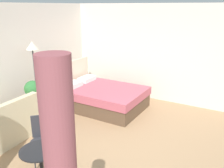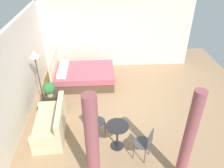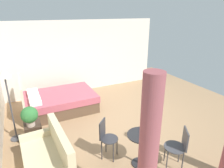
# 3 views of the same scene
# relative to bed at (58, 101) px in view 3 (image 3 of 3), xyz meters

# --- Properties ---
(ground_plane) EXTENTS (8.82, 9.06, 0.02)m
(ground_plane) POSITION_rel_bed_xyz_m (-1.51, -1.37, -0.32)
(ground_plane) COLOR #9E7A56
(wall_right) EXTENTS (0.12, 6.06, 2.75)m
(wall_right) POSITION_rel_bed_xyz_m (1.40, -1.37, 1.07)
(wall_right) COLOR silver
(wall_right) RESTS_ON ground
(bed) EXTENTS (1.56, 2.20, 1.18)m
(bed) POSITION_rel_bed_xyz_m (0.00, 0.00, 0.00)
(bed) COLOR brown
(bed) RESTS_ON ground
(couch) EXTENTS (1.54, 0.85, 0.91)m
(couch) POSITION_rel_bed_xyz_m (-2.60, 0.73, -0.00)
(couch) COLOR beige
(couch) RESTS_ON ground
(nightstand) EXTENTS (0.50, 0.38, 0.53)m
(nightstand) POSITION_rel_bed_xyz_m (-1.42, 0.89, -0.04)
(nightstand) COLOR #38281E
(nightstand) RESTS_ON ground
(potted_plant) EXTENTS (0.38, 0.38, 0.48)m
(potted_plant) POSITION_rel_bed_xyz_m (-1.52, 0.92, 0.50)
(potted_plant) COLOR tan
(potted_plant) RESTS_ON nightstand
(vase) EXTENTS (0.09, 0.09, 0.21)m
(vase) POSITION_rel_bed_xyz_m (-1.30, 0.91, 0.33)
(vase) COLOR silver
(vase) RESTS_ON nightstand
(floor_lamp) EXTENTS (0.31, 0.31, 1.85)m
(floor_lamp) POSITION_rel_bed_xyz_m (-1.08, 1.29, 1.22)
(floor_lamp) COLOR #3F3F44
(floor_lamp) RESTS_ON ground
(balcony_table) EXTENTS (0.57, 0.57, 0.73)m
(balcony_table) POSITION_rel_bed_xyz_m (-3.19, -1.03, 0.19)
(balcony_table) COLOR black
(balcony_table) RESTS_ON ground
(cafe_chair_near_window) EXTENTS (0.53, 0.53, 0.89)m
(cafe_chair_near_window) POSITION_rel_bed_xyz_m (-2.66, -0.49, 0.23)
(cafe_chair_near_window) COLOR #2D2D33
(cafe_chair_near_window) RESTS_ON ground
(cafe_chair_near_couch) EXTENTS (0.59, 0.59, 0.90)m
(cafe_chair_near_couch) POSITION_rel_bed_xyz_m (-3.60, -1.67, 0.25)
(cafe_chair_near_couch) COLOR #3F3F44
(cafe_chair_near_couch) RESTS_ON ground
(curtain_right) EXTENTS (0.27, 0.27, 2.40)m
(curtain_right) POSITION_rel_bed_xyz_m (-4.18, -0.44, 0.89)
(curtain_right) COLOR #994C51
(curtain_right) RESTS_ON ground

